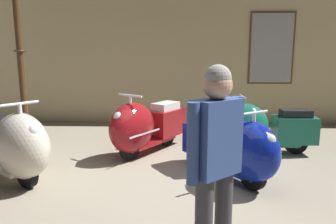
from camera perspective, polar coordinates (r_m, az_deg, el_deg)
ground_plane at (r=3.93m, az=0.75°, el=-14.42°), size 60.00×60.00×0.00m
showroom_back_wall at (r=7.65m, az=0.16°, el=11.22°), size 18.00×0.63×3.51m
scooter_0 at (r=4.60m, az=-26.49°, el=-5.30°), size 1.73×1.45×1.08m
scooter_1 at (r=5.22m, az=-4.46°, el=-2.65°), size 1.34×1.69×1.04m
scooter_2 at (r=4.21m, az=12.07°, el=-6.45°), size 1.27×1.59×0.98m
scooter_3 at (r=5.46m, az=16.07°, el=-2.74°), size 1.62×0.54×0.98m
lamppost at (r=6.16m, az=-25.18°, el=9.88°), size 0.28×0.28×3.21m
visitor_1 at (r=2.35m, az=8.56°, el=-7.97°), size 0.43×0.40×1.58m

